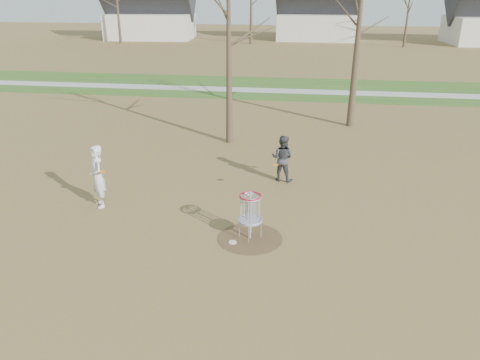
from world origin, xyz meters
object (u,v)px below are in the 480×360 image
object	(u,v)px
disc_grounded	(233,242)
player_standing	(98,177)
disc_golf_basket	(250,209)
player_throwing	(282,158)

from	to	relation	value
disc_grounded	player_standing	bearing A→B (deg)	159.33
disc_golf_basket	player_throwing	bearing A→B (deg)	82.34
player_throwing	player_standing	bearing A→B (deg)	41.68
player_throwing	disc_grounded	size ratio (longest dim) A/B	7.55
disc_golf_basket	disc_grounded	bearing A→B (deg)	-144.43
player_standing	disc_golf_basket	bearing A→B (deg)	38.06
player_standing	disc_grounded	size ratio (longest dim) A/B	9.03
disc_grounded	disc_golf_basket	bearing A→B (deg)	35.57
player_standing	disc_golf_basket	size ratio (longest dim) A/B	1.47
player_standing	player_throwing	bearing A→B (deg)	82.14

